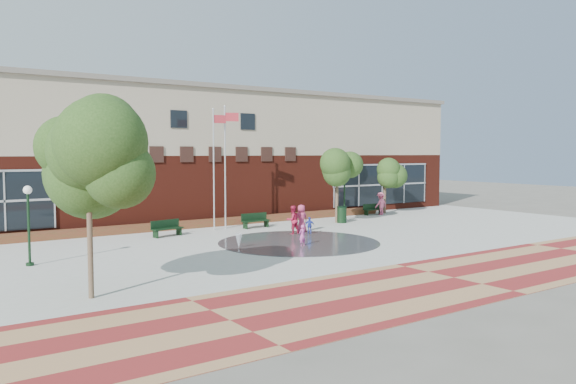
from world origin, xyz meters
TOP-DOWN VIEW (x-y plane):
  - ground at (0.00, 0.00)m, footprint 120.00×120.00m
  - plaza_concrete at (0.00, 4.00)m, footprint 46.00×18.00m
  - paver_band at (0.00, -7.00)m, footprint 46.00×6.00m
  - splash_pad at (0.00, 3.00)m, footprint 8.40×8.40m
  - library_building at (0.00, 17.48)m, footprint 44.40×10.40m
  - flower_bed at (0.00, 11.60)m, footprint 26.00×1.20m
  - flagpole_left at (-1.44, 9.73)m, footprint 0.86×0.20m
  - flagpole_right at (-0.52, 9.99)m, footprint 0.88×0.40m
  - lamp_left at (-12.69, 4.40)m, footprint 0.35×0.35m
  - lamp_right at (8.40, 9.30)m, footprint 0.37×0.37m
  - bench_left at (-4.85, 8.86)m, footprint 1.93×0.91m
  - bench_mid at (1.09, 9.14)m, footprint 1.87×0.56m
  - bench_right at (12.25, 10.47)m, footprint 1.69×0.55m
  - trash_can at (7.15, 8.09)m, footprint 0.69×0.69m
  - tree_big_left at (-12.03, -2.36)m, footprint 4.03×4.03m
  - tree_mid at (6.90, 8.31)m, footprint 3.01×3.01m
  - tree_small_right at (13.67, 10.76)m, footprint 2.51×2.51m
  - water_jet_a at (-3.50, 3.14)m, footprint 0.37×0.37m
  - water_jet_b at (-0.30, 2.11)m, footprint 0.19×0.19m
  - child_splash at (-0.50, 2.01)m, footprint 0.43×0.32m
  - adult_red at (1.46, 5.66)m, footprint 0.81×0.63m
  - adult_pink at (2.26, 5.91)m, footprint 0.86×0.60m
  - child_blue at (2.31, 5.16)m, footprint 0.63×0.50m
  - person_bench at (12.71, 10.17)m, footprint 1.15×0.72m

SIDE VIEW (x-z plane):
  - ground at x=0.00m, z-range 0.00..0.00m
  - flower_bed at x=0.00m, z-range -0.20..0.20m
  - water_jet_a at x=-3.50m, z-range -0.36..0.36m
  - water_jet_b at x=-0.30m, z-range -0.21..0.21m
  - plaza_concrete at x=0.00m, z-range 0.00..0.01m
  - paver_band at x=0.00m, z-range 0.00..0.01m
  - splash_pad at x=0.00m, z-range 0.00..0.01m
  - bench_right at x=12.25m, z-range -0.15..0.69m
  - bench_mid at x=1.09m, z-range -0.17..0.77m
  - bench_left at x=-4.85m, z-range -0.17..0.77m
  - child_blue at x=2.31m, z-range 0.00..0.99m
  - child_splash at x=-0.50m, z-range 0.00..1.08m
  - trash_can at x=7.15m, z-range 0.01..1.14m
  - adult_pink at x=2.26m, z-range 0.00..1.66m
  - adult_red at x=1.46m, z-range 0.00..1.66m
  - person_bench at x=12.71m, z-range 0.00..1.71m
  - lamp_left at x=-12.69m, z-range 0.41..3.75m
  - lamp_right at x=8.40m, z-range 0.42..3.92m
  - tree_small_right at x=13.67m, z-range 0.98..5.27m
  - tree_mid at x=6.90m, z-range 1.16..6.24m
  - flagpole_left at x=-1.44m, z-range 0.42..7.77m
  - flagpole_right at x=-0.52m, z-range 0.44..8.01m
  - tree_big_left at x=-12.03m, z-range 1.38..7.82m
  - library_building at x=0.00m, z-range 0.04..9.24m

